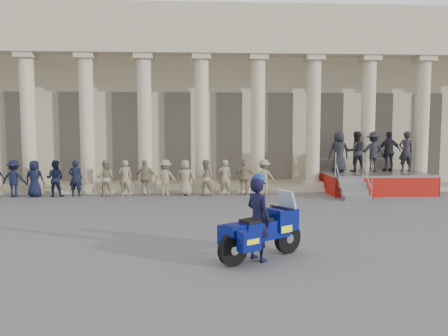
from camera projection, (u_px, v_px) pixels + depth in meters
ground at (157, 232)px, 12.31m from camera, size 90.00×90.00×0.00m
building at (180, 103)px, 26.57m from camera, size 40.00×12.50×9.00m
officer_rank at (36, 179)px, 18.78m from camera, size 20.51×0.60×1.58m
reviewing_stand at (370, 159)px, 20.24m from camera, size 4.58×4.31×2.81m
motorcycle at (262, 230)px, 9.73m from camera, size 2.04×1.61×1.50m
rider at (258, 217)px, 9.63m from camera, size 0.75×0.81×1.95m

